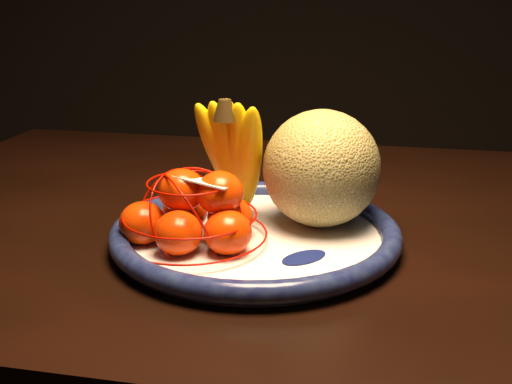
# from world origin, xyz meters

# --- Properties ---
(dining_table) EXTENTS (1.63, 1.11, 0.76)m
(dining_table) POSITION_xyz_m (0.03, -0.04, 0.68)
(dining_table) COLOR black
(dining_table) RESTS_ON ground
(fruit_bowl) EXTENTS (0.38, 0.38, 0.03)m
(fruit_bowl) POSITION_xyz_m (-0.08, -0.16, 0.77)
(fruit_bowl) COLOR white
(fruit_bowl) RESTS_ON dining_table
(cantaloupe) EXTENTS (0.16, 0.16, 0.16)m
(cantaloupe) POSITION_xyz_m (0.00, -0.11, 0.85)
(cantaloupe) COLOR olive
(cantaloupe) RESTS_ON fruit_bowl
(banana_bunch) EXTENTS (0.12, 0.12, 0.19)m
(banana_bunch) POSITION_xyz_m (-0.11, -0.09, 0.87)
(banana_bunch) COLOR #FFC700
(banana_bunch) RESTS_ON fruit_bowl
(mandarin_bag) EXTENTS (0.25, 0.25, 0.12)m
(mandarin_bag) POSITION_xyz_m (-0.16, -0.19, 0.81)
(mandarin_bag) COLOR #FF3B09
(mandarin_bag) RESTS_ON fruit_bowl
(price_tag) EXTENTS (0.08, 0.05, 0.01)m
(price_tag) POSITION_xyz_m (-0.14, -0.20, 0.86)
(price_tag) COLOR white
(price_tag) RESTS_ON mandarin_bag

